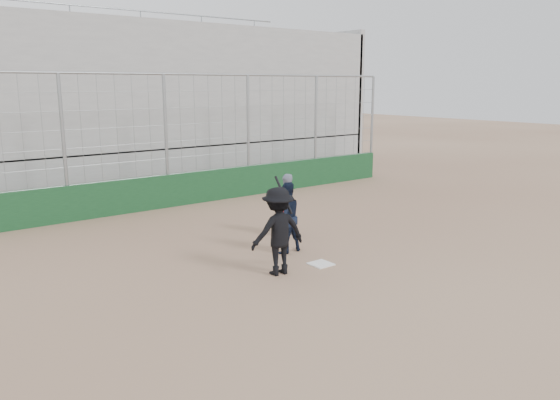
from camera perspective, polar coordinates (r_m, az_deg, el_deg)
ground at (r=11.54m, az=4.29°, el=-6.74°), size 90.00×90.00×0.00m
home_plate at (r=11.54m, az=4.29°, el=-6.69°), size 0.44×0.44×0.02m
backstop at (r=17.01m, az=-11.65°, el=2.47°), size 18.10×0.25×4.04m
bleachers at (r=21.36m, az=-17.86°, el=9.35°), size 20.25×6.70×6.98m
batter_at_plate at (r=10.73m, az=-0.20°, el=-3.26°), size 1.21×0.83×1.90m
catcher_crouched at (r=12.16m, az=0.67°, el=-3.06°), size 0.80×0.63×1.09m
umpire at (r=13.50m, az=0.66°, el=-0.84°), size 0.61×0.43×1.41m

